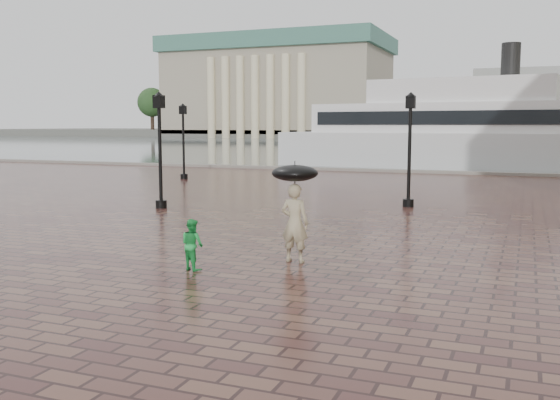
# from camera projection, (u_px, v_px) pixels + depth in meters

# --- Properties ---
(ground) EXTENTS (300.00, 300.00, 0.00)m
(ground) POSITION_uv_depth(u_px,v_px,m) (147.00, 280.00, 13.19)
(ground) COLOR #391B1A
(ground) RESTS_ON ground
(harbour_water) EXTENTS (240.00, 240.00, 0.00)m
(harbour_water) POSITION_uv_depth(u_px,v_px,m) (478.00, 146.00, 98.07)
(harbour_water) COLOR #465055
(harbour_water) RESTS_ON ground
(quay_edge) EXTENTS (80.00, 0.60, 0.30)m
(quay_edge) POSITION_uv_depth(u_px,v_px,m) (411.00, 173.00, 42.71)
(quay_edge) COLOR slate
(quay_edge) RESTS_ON ground
(far_shore) EXTENTS (300.00, 60.00, 2.00)m
(far_shore) POSITION_uv_depth(u_px,v_px,m) (498.00, 134.00, 160.68)
(far_shore) COLOR #4C4C47
(far_shore) RESTS_ON ground
(museum) EXTENTS (57.00, 32.50, 26.00)m
(museum) POSITION_uv_depth(u_px,v_px,m) (278.00, 85.00, 165.11)
(museum) COLOR gray
(museum) RESTS_ON ground
(far_trees) EXTENTS (188.00, 8.00, 13.50)m
(far_trees) POSITION_uv_depth(u_px,v_px,m) (495.00, 97.00, 139.38)
(far_trees) COLOR #2D2119
(far_trees) RESTS_ON ground
(street_lamps) EXTENTS (15.44, 12.44, 4.40)m
(street_lamps) POSITION_uv_depth(u_px,v_px,m) (241.00, 145.00, 28.89)
(street_lamps) COLOR black
(street_lamps) RESTS_ON ground
(adult_pedestrian) EXTENTS (0.71, 0.49, 1.88)m
(adult_pedestrian) POSITION_uv_depth(u_px,v_px,m) (295.00, 223.00, 14.79)
(adult_pedestrian) COLOR tan
(adult_pedestrian) RESTS_ON ground
(child_pedestrian) EXTENTS (0.69, 0.63, 1.16)m
(child_pedestrian) POSITION_uv_depth(u_px,v_px,m) (192.00, 244.00, 14.04)
(child_pedestrian) COLOR green
(child_pedestrian) RESTS_ON ground
(ferry_near) EXTENTS (28.34, 9.70, 9.11)m
(ferry_near) POSITION_uv_depth(u_px,v_px,m) (461.00, 132.00, 46.98)
(ferry_near) COLOR silver
(ferry_near) RESTS_ON ground
(umbrella) EXTENTS (1.10, 1.10, 1.20)m
(umbrella) POSITION_uv_depth(u_px,v_px,m) (295.00, 173.00, 14.65)
(umbrella) COLOR black
(umbrella) RESTS_ON ground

